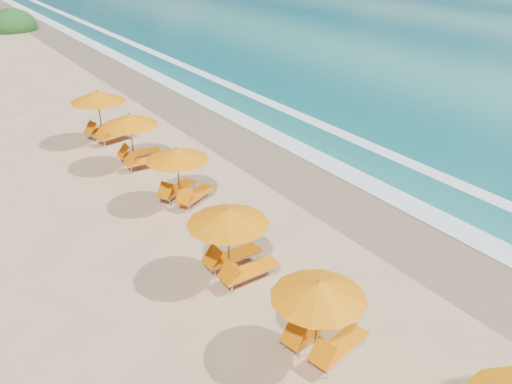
% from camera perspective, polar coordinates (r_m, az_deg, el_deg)
% --- Properties ---
extents(ground, '(160.00, 160.00, 0.00)m').
position_cam_1_polar(ground, '(18.66, 0.00, -3.29)').
color(ground, tan).
rests_on(ground, ground).
extents(wet_sand, '(4.00, 160.00, 0.01)m').
position_cam_1_polar(wet_sand, '(20.89, 9.13, -0.14)').
color(wet_sand, '#816C4D').
rests_on(wet_sand, ground).
extents(surf_foam, '(4.00, 160.00, 0.01)m').
position_cam_1_polar(surf_foam, '(22.66, 14.19, 1.65)').
color(surf_foam, white).
rests_on(surf_foam, ground).
extents(station_1, '(2.77, 2.66, 2.29)m').
position_cam_1_polar(station_1, '(12.79, 7.14, -12.66)').
color(station_1, olive).
rests_on(station_1, ground).
extents(station_2, '(2.60, 2.40, 2.41)m').
position_cam_1_polar(station_2, '(15.25, -2.40, -4.92)').
color(station_2, olive).
rests_on(station_2, ground).
extents(station_3, '(3.08, 3.07, 2.34)m').
position_cam_1_polar(station_3, '(19.59, -8.10, 2.28)').
color(station_3, olive).
rests_on(station_3, ground).
extents(station_4, '(2.74, 2.56, 2.43)m').
position_cam_1_polar(station_4, '(23.12, -12.88, 5.92)').
color(station_4, olive).
rests_on(station_4, ground).
extents(station_5, '(3.15, 3.02, 2.58)m').
position_cam_1_polar(station_5, '(26.34, -16.20, 8.31)').
color(station_5, olive).
rests_on(station_5, ground).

